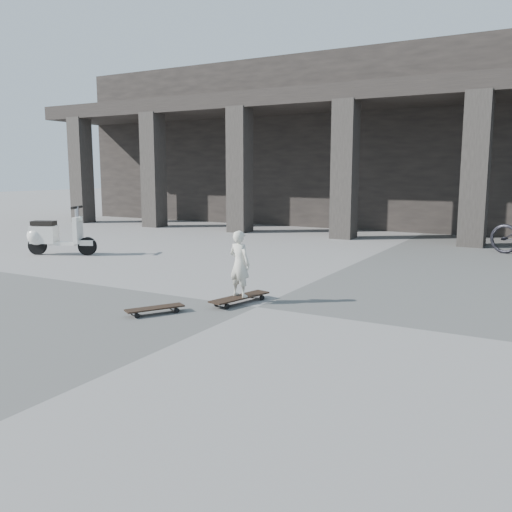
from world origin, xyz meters
The scene contains 6 objects.
ground centered at (0.00, 0.00, 0.00)m, with size 90.00×90.00×0.00m, color #51514E.
colonnade centered at (0.00, 13.77, 3.03)m, with size 28.00×8.82×6.00m.
longboard centered at (-0.34, 0.07, 0.08)m, with size 0.49×1.09×0.11m.
skateboard_spare centered at (-1.04, -1.03, 0.07)m, with size 0.59×0.80×0.10m.
child centered at (-0.34, 0.07, 0.60)m, with size 0.36×0.24×0.99m, color beige.
scooter centered at (-6.73, 2.02, 0.46)m, with size 1.57×0.89×1.16m.
Camera 1 is at (3.72, -6.71, 1.95)m, focal length 38.00 mm.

